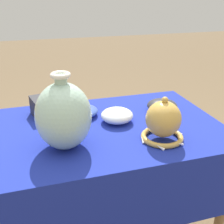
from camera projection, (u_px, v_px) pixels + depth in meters
display_table at (109, 143)px, 1.31m from camera, size 1.05×0.71×0.69m
vase_tall_bulbous at (63, 116)px, 1.07m from camera, size 0.22×0.22×0.30m
vase_dome_bell at (163, 122)px, 1.15m from camera, size 0.19×0.18×0.19m
mosaic_tile_box at (47, 106)px, 1.39m from camera, size 0.17×0.16×0.09m
bowl_shallow_porcelain at (117, 115)px, 1.32m from camera, size 0.15×0.15×0.07m
bowl_shallow_charcoal at (162, 106)px, 1.43m from camera, size 0.15×0.15×0.06m
bowl_shallow_cobalt at (81, 111)px, 1.39m from camera, size 0.16×0.16×0.05m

